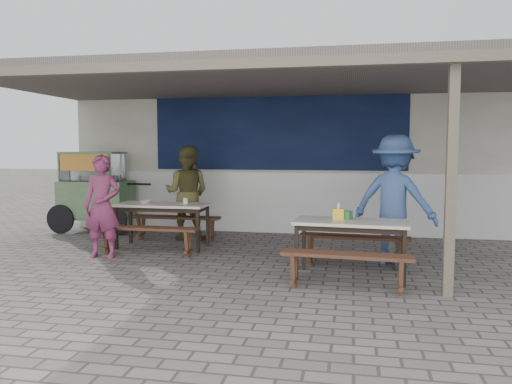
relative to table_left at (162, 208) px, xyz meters
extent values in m
plane|color=slate|center=(1.87, -1.09, -0.67)|extent=(60.00, 60.00, 0.00)
cube|color=silver|center=(1.87, 2.51, 1.08)|extent=(9.00, 1.20, 3.50)
cube|color=silver|center=(1.87, 1.88, -0.07)|extent=(9.00, 0.10, 1.20)
cube|color=#0F1E46|center=(1.67, 1.89, 1.38)|extent=(5.00, 0.03, 1.60)
cube|color=#5F5651|center=(1.87, -0.09, 2.08)|extent=(9.00, 4.20, 0.12)
cube|color=#6F6653|center=(1.87, -2.14, 1.98)|extent=(9.00, 0.12, 0.12)
cube|color=#6F6653|center=(4.22, -1.99, 0.68)|extent=(0.11, 0.11, 2.70)
cube|color=beige|center=(0.00, 0.00, 0.06)|extent=(1.54, 0.67, 0.04)
cube|color=black|center=(0.00, 0.00, 0.00)|extent=(1.44, 0.57, 0.06)
cube|color=black|center=(-0.71, -0.27, -0.32)|extent=(0.05, 0.05, 0.71)
cube|color=black|center=(0.71, -0.28, -0.32)|extent=(0.05, 0.05, 0.71)
cube|color=black|center=(-0.71, 0.28, -0.32)|extent=(0.05, 0.05, 0.71)
cube|color=black|center=(0.71, 0.27, -0.32)|extent=(0.05, 0.05, 0.71)
cube|color=brown|center=(0.00, -0.63, -0.24)|extent=(1.64, 0.28, 0.04)
cube|color=brown|center=(-0.67, -0.63, -0.47)|extent=(0.05, 0.28, 0.41)
cube|color=brown|center=(0.67, -0.63, -0.47)|extent=(0.05, 0.28, 0.41)
cube|color=brown|center=(0.00, 0.63, -0.24)|extent=(1.64, 0.28, 0.04)
cube|color=brown|center=(-0.67, 0.63, -0.47)|extent=(0.05, 0.28, 0.41)
cube|color=brown|center=(0.67, 0.63, -0.47)|extent=(0.05, 0.28, 0.41)
cube|color=beige|center=(3.13, -1.42, 0.06)|extent=(1.48, 0.79, 0.04)
cube|color=black|center=(3.13, -1.42, 0.00)|extent=(1.38, 0.68, 0.06)
cube|color=black|center=(2.45, -1.65, -0.32)|extent=(0.05, 0.05, 0.71)
cube|color=black|center=(3.77, -1.75, -0.32)|extent=(0.05, 0.05, 0.71)
cube|color=black|center=(2.49, -1.09, -0.32)|extent=(0.05, 0.05, 0.71)
cube|color=black|center=(3.81, -1.19, -0.32)|extent=(0.05, 0.05, 0.71)
cube|color=brown|center=(3.08, -2.04, -0.24)|extent=(1.55, 0.39, 0.04)
cube|color=brown|center=(2.47, -1.99, -0.47)|extent=(0.07, 0.28, 0.41)
cube|color=brown|center=(3.70, -2.08, -0.47)|extent=(0.07, 0.28, 0.41)
cube|color=brown|center=(3.18, -0.80, -0.24)|extent=(1.55, 0.39, 0.04)
cube|color=brown|center=(2.56, -0.75, -0.47)|extent=(0.07, 0.28, 0.41)
cube|color=brown|center=(3.79, -0.84, -0.47)|extent=(0.07, 0.28, 0.41)
cube|color=#6B8C5D|center=(-1.93, 1.31, -0.01)|extent=(1.39, 0.73, 0.72)
cube|color=#6B8C5D|center=(-1.93, 1.31, -0.39)|extent=(1.34, 0.69, 0.05)
cylinder|color=black|center=(-2.49, 0.93, -0.39)|extent=(0.57, 0.06, 0.57)
cylinder|color=black|center=(-1.37, 0.91, -0.39)|extent=(0.57, 0.06, 0.57)
cube|color=silver|center=(-1.98, 1.31, 0.63)|extent=(1.13, 0.63, 0.56)
cube|color=#6B8C5D|center=(-1.98, 1.31, 0.92)|extent=(1.18, 0.67, 0.04)
cube|color=#C7452E|center=(-1.98, 0.98, 0.73)|extent=(1.02, 0.03, 0.33)
cylinder|color=black|center=(-1.11, 1.30, 0.30)|extent=(0.72, 0.05, 0.04)
imported|color=#7E2F55|center=(-0.61, -0.90, 0.12)|extent=(0.59, 0.40, 1.58)
imported|color=brown|center=(0.15, 0.84, 0.19)|extent=(0.84, 0.66, 1.72)
imported|color=#3D5B95|center=(3.74, -0.50, 0.26)|extent=(1.38, 1.08, 1.87)
cube|color=yellow|center=(2.97, -1.31, 0.15)|extent=(0.14, 0.14, 0.14)
cube|color=#2F6A35|center=(3.05, -1.30, 0.13)|extent=(0.20, 0.17, 0.11)
cylinder|color=silver|center=(0.38, 0.08, 0.12)|extent=(0.08, 0.08, 0.09)
imported|color=silver|center=(-0.30, 0.01, 0.10)|extent=(0.20, 0.20, 0.05)
camera|label=1|loc=(3.14, -7.88, 1.00)|focal=35.00mm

